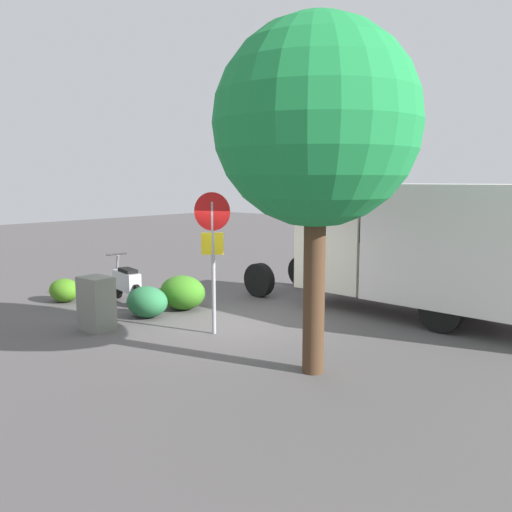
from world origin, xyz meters
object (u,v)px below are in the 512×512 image
at_px(motorcycle, 127,282).
at_px(utility_cabinet, 96,303).
at_px(box_truck_near, 439,246).
at_px(stop_sign, 213,241).
at_px(street_tree, 317,125).
at_px(bike_rack_hoop, 92,316).

relative_size(motorcycle, utility_cabinet, 1.59).
bearing_deg(box_truck_near, stop_sign, 55.83).
bearing_deg(stop_sign, motorcycle, -8.47).
bearing_deg(street_tree, box_truck_near, -92.63).
distance_m(motorcycle, bike_rack_hoop, 1.56).
height_order(street_tree, utility_cabinet, street_tree).
bearing_deg(street_tree, bike_rack_hoop, 3.16).
height_order(motorcycle, stop_sign, stop_sign).
distance_m(motorcycle, stop_sign, 3.96).
relative_size(street_tree, bike_rack_hoop, 6.55).
bearing_deg(utility_cabinet, box_truck_near, -132.76).
xyz_separation_m(stop_sign, utility_cabinet, (2.05, 1.38, -1.35)).
bearing_deg(bike_rack_hoop, street_tree, -176.84).
relative_size(utility_cabinet, bike_rack_hoop, 1.32).
xyz_separation_m(box_truck_near, bike_rack_hoop, (6.13, 4.90, -1.65)).
relative_size(stop_sign, bike_rack_hoop, 3.38).
xyz_separation_m(motorcycle, street_tree, (-6.45, 1.04, 3.42)).
bearing_deg(box_truck_near, utility_cabinet, 49.30).
relative_size(motorcycle, street_tree, 0.32).
relative_size(box_truck_near, stop_sign, 2.87).
distance_m(box_truck_near, stop_sign, 5.06).
height_order(box_truck_near, utility_cabinet, box_truck_near).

